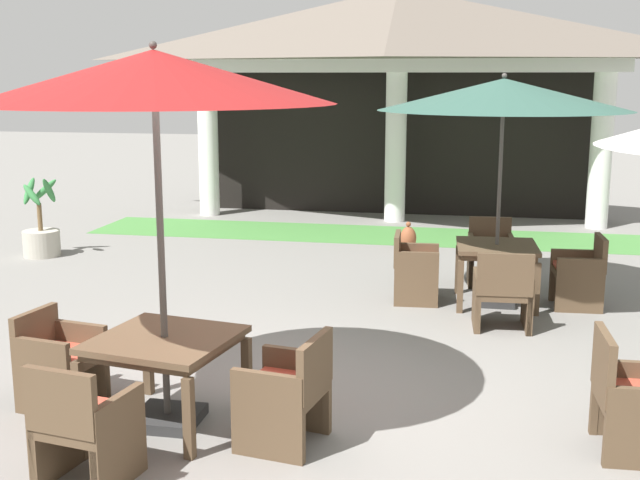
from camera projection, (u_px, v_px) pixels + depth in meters
ground_plane at (288, 396)px, 6.99m from camera, size 60.00×60.00×0.00m
background_pavilion at (398, 41)px, 14.82m from camera, size 8.51×2.99×4.25m
lawn_strip at (386, 235)px, 14.02m from camera, size 10.31×1.69×0.01m
patio_table_near_foreground at (497, 252)px, 9.69m from camera, size 0.98×0.98×0.73m
patio_umbrella_near_foreground at (504, 96)px, 9.32m from camera, size 2.91×2.91×2.73m
patio_chair_near_foreground_east at (580, 274)px, 9.60m from camera, size 0.59×0.58×0.86m
patio_chair_near_foreground_north at (490, 254)px, 10.68m from camera, size 0.61×0.61×0.86m
patio_chair_near_foreground_south at (503, 293)px, 8.78m from camera, size 0.64×0.62×0.88m
patio_chair_near_foreground_west at (414, 268)px, 9.86m from camera, size 0.56×0.60×0.83m
patio_chair_mid_left_west at (629, 400)px, 5.89m from camera, size 0.55×0.63×0.90m
patio_table_mid_right at (165, 347)px, 6.33m from camera, size 1.17×1.17×0.72m
patio_umbrella_mid_right at (154, 80)px, 5.92m from camera, size 2.68×2.68×2.95m
patio_chair_mid_right_west at (58, 361)px, 6.74m from camera, size 0.64×0.64×0.80m
patio_chair_mid_right_east at (287, 393)px, 6.01m from camera, size 0.66×0.69×0.85m
patio_chair_mid_right_south at (84, 427)px, 5.43m from camera, size 0.64×0.65×0.88m
potted_palm_left_edge at (41, 236)px, 12.36m from camera, size 0.55×0.55×1.24m
terracotta_urn at (408, 238)px, 12.79m from camera, size 0.26×0.26×0.46m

